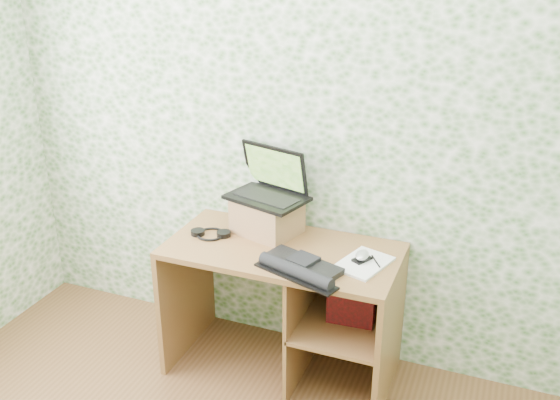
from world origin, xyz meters
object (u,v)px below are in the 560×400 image
at_px(desk, 298,293).
at_px(laptop, 270,186).
at_px(notepad, 364,263).
at_px(riser, 267,216).
at_px(keyboard, 300,267).

distance_m(desk, laptop, 0.59).
bearing_deg(notepad, riser, -178.35).
bearing_deg(desk, keyboard, -68.81).
relative_size(desk, riser, 3.78).
height_order(laptop, keyboard, laptop).
bearing_deg(desk, laptop, 144.40).
bearing_deg(notepad, keyboard, -129.19).
bearing_deg(notepad, laptop, 177.75).
bearing_deg(riser, laptop, 90.00).
relative_size(laptop, keyboard, 1.03).
xyz_separation_m(desk, laptop, (-0.22, 0.16, 0.52)).
distance_m(riser, laptop, 0.16).
relative_size(riser, notepad, 1.12).
distance_m(desk, riser, 0.44).
distance_m(laptop, notepad, 0.66).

